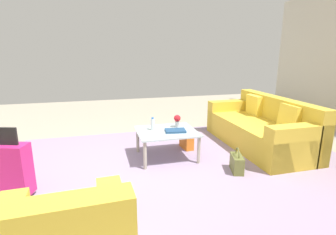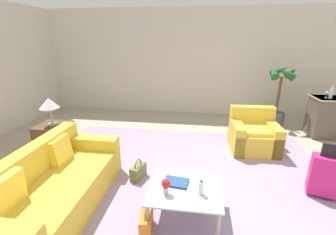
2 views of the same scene
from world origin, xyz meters
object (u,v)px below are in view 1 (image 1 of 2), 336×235
suitcase_magenta (12,169)px  flower_vase (177,120)px  water_bottle (153,124)px  coffee_table_book (175,131)px  handbag_olive (237,163)px  couch (262,129)px  handbag_orange (186,141)px  coffee_table (167,134)px

suitcase_magenta → flower_vase: bearing=-159.0°
water_bottle → coffee_table_book: (-0.32, 0.18, -0.08)m
handbag_olive → water_bottle: bearing=-39.8°
couch → handbag_orange: couch is taller
couch → water_bottle: couch is taller
coffee_table → water_bottle: (0.20, -0.10, 0.15)m
water_bottle → handbag_orange: size_ratio=0.57×
coffee_table_book → flower_vase: 0.27m
coffee_table → handbag_orange: coffee_table is taller
water_bottle → coffee_table_book: water_bottle is taller
coffee_table → flower_vase: size_ratio=4.48×
couch → water_bottle: 2.01m
couch → flower_vase: couch is taller
couch → flower_vase: 1.60m
coffee_table → water_bottle: bearing=-26.6°
coffee_table → flower_vase: bearing=-145.7°
coffee_table → handbag_orange: (-0.44, -0.30, -0.26)m
handbag_olive → handbag_orange: same height
flower_vase → handbag_olive: bearing=123.8°
coffee_table_book → handbag_olive: (-0.71, 0.67, -0.33)m
coffee_table → handbag_olive: (-0.83, 0.75, -0.26)m
coffee_table_book → flower_vase: (-0.10, -0.23, 0.11)m
handbag_orange → couch: bearing=171.6°
flower_vase → coffee_table: bearing=34.3°
water_bottle → flower_vase: 0.42m
flower_vase → suitcase_magenta: suitcase_magenta is taller
water_bottle → couch: bearing=180.0°
flower_vase → handbag_orange: bearing=-145.4°
water_bottle → coffee_table_book: bearing=150.6°
couch → coffee_table_book: couch is taller
coffee_table → coffee_table_book: coffee_table_book is taller
coffee_table_book → handbag_olive: size_ratio=0.87×
coffee_table_book → handbag_orange: size_ratio=0.87×
water_bottle → handbag_orange: (-0.64, -0.20, -0.41)m
coffee_table_book → handbag_orange: coffee_table_book is taller
coffee_table → handbag_olive: 1.15m
water_bottle → suitcase_magenta: size_ratio=0.24×
couch → coffee_table_book: bearing=6.1°
coffee_table → coffee_table_book: size_ratio=2.95×
handbag_orange → coffee_table_book: bearing=50.1°
couch → water_bottle: bearing=-0.0°
couch → handbag_orange: bearing=-8.4°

